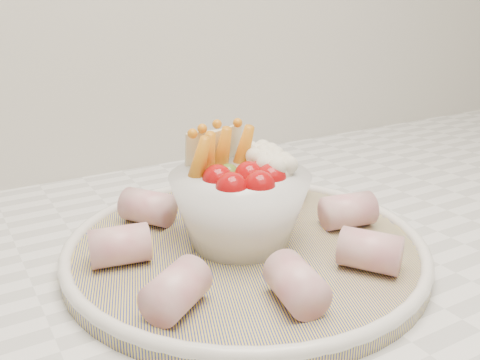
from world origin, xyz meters
TOP-DOWN VIEW (x-y plane):
  - serving_platter at (-0.04, 1.44)m, footprint 0.44×0.44m
  - veggie_bowl at (-0.04, 1.44)m, footprint 0.13×0.13m
  - cured_meat_rolls at (-0.04, 1.44)m, footprint 0.28×0.29m

SIDE VIEW (x-z plane):
  - serving_platter at x=-0.04m, z-range 0.92..0.94m
  - cured_meat_rolls at x=-0.04m, z-range 0.93..0.97m
  - veggie_bowl at x=-0.04m, z-range 0.92..1.03m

